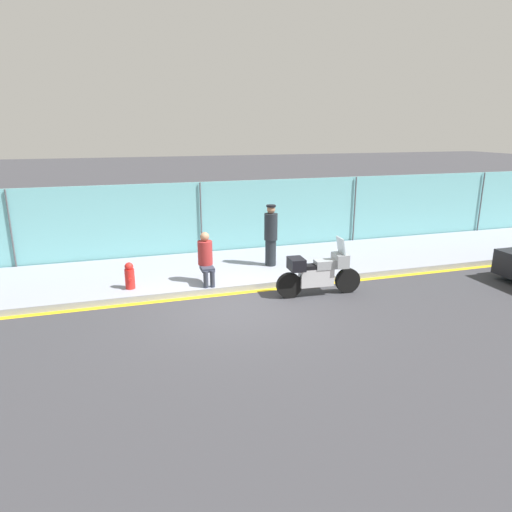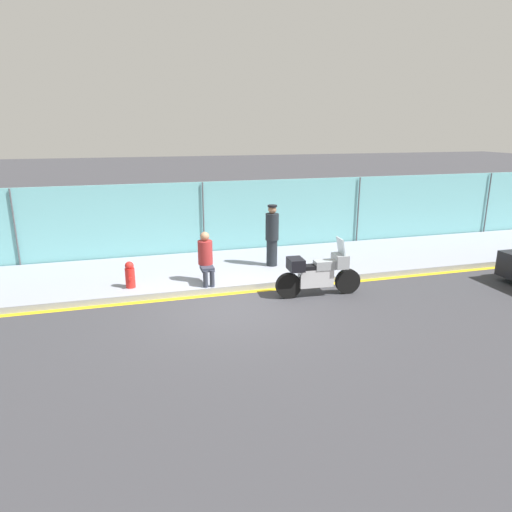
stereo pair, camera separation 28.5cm
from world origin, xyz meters
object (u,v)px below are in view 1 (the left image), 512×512
at_px(officer_standing, 271,235).
at_px(fire_hydrant, 130,276).
at_px(motorcycle, 318,273).
at_px(person_seated_on_curb, 206,255).

height_order(officer_standing, fire_hydrant, officer_standing).
xyz_separation_m(motorcycle, person_seated_on_curb, (-2.62, 1.30, 0.32)).
xyz_separation_m(officer_standing, fire_hydrant, (-4.08, -0.88, -0.59)).
relative_size(motorcycle, person_seated_on_curb, 1.65).
bearing_deg(motorcycle, fire_hydrant, 165.71).
distance_m(officer_standing, fire_hydrant, 4.22).
bearing_deg(officer_standing, person_seated_on_curb, -154.58).
height_order(motorcycle, person_seated_on_curb, person_seated_on_curb).
bearing_deg(person_seated_on_curb, motorcycle, -26.47).
bearing_deg(motorcycle, person_seated_on_curb, 156.83).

